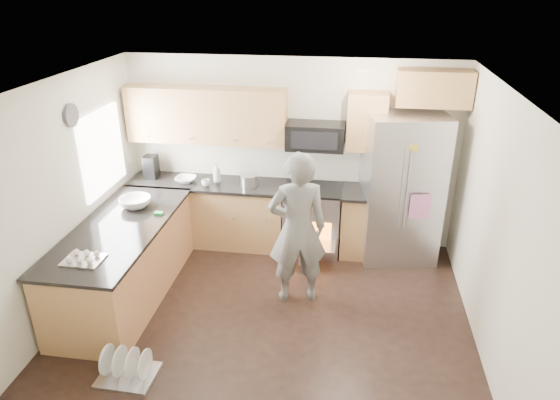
% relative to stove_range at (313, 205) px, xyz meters
% --- Properties ---
extents(ground, '(4.50, 4.50, 0.00)m').
position_rel_stove_range_xyz_m(ground, '(-0.35, -1.69, -0.68)').
color(ground, black).
rests_on(ground, ground).
extents(room_shell, '(4.54, 4.04, 2.62)m').
position_rel_stove_range_xyz_m(room_shell, '(-0.39, -1.68, 1.00)').
color(room_shell, silver).
rests_on(room_shell, ground).
extents(back_cabinet_run, '(4.45, 0.64, 2.50)m').
position_rel_stove_range_xyz_m(back_cabinet_run, '(-0.94, 0.05, 0.29)').
color(back_cabinet_run, '#BA764A').
rests_on(back_cabinet_run, ground).
extents(peninsula, '(0.96, 2.36, 1.05)m').
position_rel_stove_range_xyz_m(peninsula, '(-2.10, -1.44, -0.21)').
color(peninsula, '#BA764A').
rests_on(peninsula, ground).
extents(stove_range, '(0.76, 0.97, 1.79)m').
position_rel_stove_range_xyz_m(stove_range, '(0.00, 0.00, 0.00)').
color(stove_range, '#B7B7BC').
rests_on(stove_range, ground).
extents(refrigerator, '(1.09, 0.91, 1.99)m').
position_rel_stove_range_xyz_m(refrigerator, '(1.15, 0.01, 0.32)').
color(refrigerator, '#B7B7BC').
rests_on(refrigerator, ground).
extents(person, '(0.77, 0.60, 1.85)m').
position_rel_stove_range_xyz_m(person, '(-0.07, -1.21, 0.25)').
color(person, slate).
rests_on(person, ground).
extents(dish_rack, '(0.55, 0.45, 0.33)m').
position_rel_stove_range_xyz_m(dish_rack, '(-1.53, -2.75, -0.59)').
color(dish_rack, '#B7B7BC').
rests_on(dish_rack, ground).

